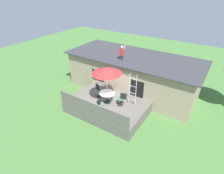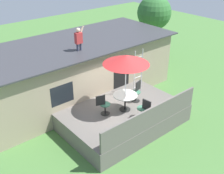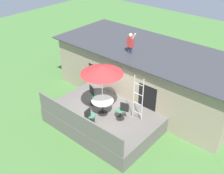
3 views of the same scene
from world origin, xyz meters
TOP-DOWN VIEW (x-y plane):
  - ground_plane at (0.00, 0.00)m, footprint 40.00×40.00m
  - house at (0.00, 3.60)m, footprint 10.50×4.50m
  - deck at (0.00, 0.00)m, footprint 5.21×3.55m
  - deck_railing at (0.00, -1.72)m, footprint 5.11×0.08m
  - patio_table at (0.03, -0.13)m, footprint 1.04×1.04m
  - patio_umbrella at (0.03, -0.13)m, footprint 1.90×1.90m
  - step_ladder at (1.50, 0.60)m, footprint 0.52×0.04m
  - person_figure at (-0.43, 2.50)m, footprint 0.47×0.20m
  - patio_chair_left at (-0.90, 0.19)m, footprint 0.60×0.44m
  - patio_chair_right at (0.97, 0.13)m, footprint 0.61×0.44m
  - patio_chair_near at (0.16, -1.12)m, footprint 0.44×0.62m
  - backyard_tree at (7.15, 4.85)m, footprint 2.27×2.27m

SIDE VIEW (x-z plane):
  - ground_plane at x=0.00m, z-range 0.00..0.00m
  - deck at x=0.00m, z-range 0.00..0.80m
  - deck_railing at x=0.00m, z-range 0.80..1.70m
  - patio_chair_left at x=-0.90m, z-range 0.80..1.72m
  - patio_chair_right at x=0.97m, z-range 0.80..1.72m
  - patio_chair_near at x=0.16m, z-range 0.80..1.72m
  - patio_table at x=0.03m, z-range 1.01..1.76m
  - house at x=0.00m, z-range 0.01..2.90m
  - step_ladder at x=1.50m, z-range 0.80..3.00m
  - backyard_tree at x=7.15m, z-range 0.95..5.16m
  - patio_umbrella at x=0.03m, z-range 1.88..4.42m
  - person_figure at x=-0.43m, z-range 2.95..4.06m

